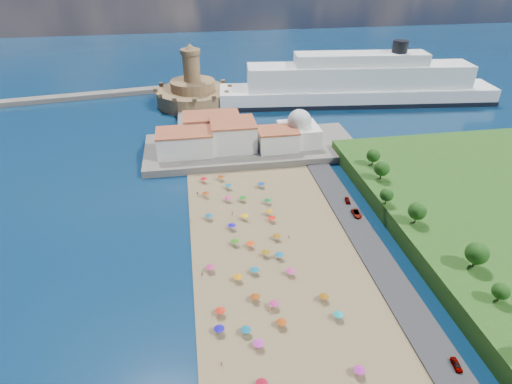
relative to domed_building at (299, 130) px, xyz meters
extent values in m
plane|color=#071938|center=(-30.00, -71.00, -8.97)|extent=(700.00, 700.00, 0.00)
cube|color=#59544C|center=(-20.00, 2.00, -7.47)|extent=(90.00, 36.00, 3.00)
cube|color=#59544C|center=(-42.00, 37.00, -7.77)|extent=(18.00, 70.00, 2.40)
cube|color=#59544C|center=(-140.00, 82.00, -7.67)|extent=(199.03, 34.77, 2.60)
cube|color=silver|center=(-48.00, -2.00, -1.47)|extent=(22.00, 14.00, 9.00)
cube|color=silver|center=(-28.00, 0.00, -0.47)|extent=(18.00, 16.00, 11.00)
cube|color=silver|center=(-10.00, -4.00, -1.97)|extent=(16.00, 12.00, 8.00)
cube|color=silver|center=(-36.00, 12.00, -0.97)|extent=(24.00, 14.00, 10.00)
cube|color=silver|center=(0.00, 0.00, -1.97)|extent=(16.00, 16.00, 8.00)
sphere|color=silver|center=(0.00, 0.00, 4.03)|extent=(10.00, 10.00, 10.00)
cylinder|color=silver|center=(0.00, 0.00, 7.83)|extent=(1.20, 1.20, 1.60)
cylinder|color=#937049|center=(-42.00, 67.00, -4.97)|extent=(40.00, 40.00, 8.00)
cylinder|color=#937049|center=(-42.00, 67.00, 1.53)|extent=(24.00, 24.00, 5.00)
cylinder|color=#937049|center=(-42.00, 67.00, 11.03)|extent=(9.00, 9.00, 14.00)
cylinder|color=#937049|center=(-42.00, 67.00, 19.23)|extent=(10.40, 10.40, 2.40)
cone|color=#937049|center=(-42.00, 67.00, 21.93)|extent=(6.00, 6.00, 3.00)
cube|color=black|center=(46.95, 54.39, -7.76)|extent=(152.84, 37.24, 2.44)
cube|color=white|center=(46.95, 54.39, -4.46)|extent=(151.80, 36.75, 9.02)
cube|color=white|center=(46.95, 54.39, 6.06)|extent=(121.48, 29.80, 12.03)
cube|color=white|center=(46.95, 54.39, 15.08)|extent=(71.21, 20.87, 6.01)
cylinder|color=black|center=(66.90, 52.41, 21.10)|extent=(8.02, 8.02, 6.01)
cylinder|color=gray|center=(-41.94, -22.97, -7.72)|extent=(0.07, 0.07, 2.00)
cone|color=red|center=(-41.94, -22.97, -6.82)|extent=(2.50, 2.50, 0.60)
cylinder|color=gray|center=(-36.61, -96.18, -7.72)|extent=(0.07, 0.07, 2.00)
cone|color=#0D5F7D|center=(-36.61, -96.18, -6.82)|extent=(2.50, 2.50, 0.60)
cylinder|color=gray|center=(-31.34, -76.16, -7.72)|extent=(0.07, 0.07, 2.00)
cone|color=#0F6791|center=(-31.34, -76.16, -6.82)|extent=(2.50, 2.50, 0.60)
cylinder|color=gray|center=(-14.23, -95.24, -7.72)|extent=(0.07, 0.07, 2.00)
cone|color=#109594|center=(-14.23, -95.24, -6.82)|extent=(2.50, 2.50, 0.60)
cylinder|color=gray|center=(-43.11, -73.24, -7.72)|extent=(0.07, 0.07, 2.00)
cone|color=#B32664|center=(-43.11, -73.24, -6.82)|extent=(2.50, 2.50, 0.60)
cylinder|color=gray|center=(-32.79, -86.17, -7.72)|extent=(0.07, 0.07, 2.00)
cone|color=#953D0D|center=(-32.79, -86.17, -6.82)|extent=(2.50, 2.50, 0.60)
cylinder|color=gray|center=(-28.65, -89.27, -7.72)|extent=(0.07, 0.07, 2.00)
cone|color=#B8276F|center=(-28.65, -89.27, -6.82)|extent=(2.50, 2.50, 0.60)
cone|color=#A30D24|center=(-35.43, -110.29, -6.82)|extent=(2.50, 2.50, 0.60)
cylinder|color=gray|center=(-29.43, -38.74, -7.72)|extent=(0.07, 0.07, 2.00)
cone|color=#1C7F16|center=(-29.43, -38.74, -6.82)|extent=(2.50, 2.50, 0.60)
cylinder|color=gray|center=(-35.45, -22.57, -7.72)|extent=(0.07, 0.07, 2.00)
cone|color=#8E380C|center=(-35.45, -22.57, -6.82)|extent=(2.50, 2.50, 0.60)
cylinder|color=gray|center=(-42.63, -94.90, -7.72)|extent=(0.07, 0.07, 2.00)
cone|color=#160CA6|center=(-42.63, -94.90, -6.82)|extent=(2.50, 2.50, 0.60)
cylinder|color=gray|center=(-30.71, -64.61, -7.72)|extent=(0.07, 0.07, 2.00)
cone|color=#FF3F0B|center=(-30.71, -64.61, -6.82)|extent=(2.50, 2.50, 0.60)
cylinder|color=gray|center=(-30.39, -49.94, -7.72)|extent=(0.07, 0.07, 2.00)
cone|color=#EDAB0C|center=(-30.39, -49.94, -6.82)|extent=(2.50, 2.50, 0.60)
cylinder|color=gray|center=(-23.39, -71.00, -7.72)|extent=(0.07, 0.07, 2.00)
cone|color=#0F6291|center=(-23.39, -71.00, -6.82)|extent=(2.50, 2.50, 0.60)
cylinder|color=gray|center=(-21.93, -78.31, -7.72)|extent=(0.07, 0.07, 2.00)
cone|color=#C52A7C|center=(-21.93, -78.31, -6.82)|extent=(2.50, 2.50, 0.60)
cylinder|color=gray|center=(-41.71, -47.93, -7.72)|extent=(0.07, 0.07, 2.00)
cone|color=#0D5980|center=(-41.71, -47.93, -6.82)|extent=(2.50, 2.50, 0.60)
cylinder|color=gray|center=(-15.87, -88.93, -7.72)|extent=(0.07, 0.07, 2.00)
cone|color=#8B520C|center=(-15.87, -88.93, -6.82)|extent=(2.50, 2.50, 0.60)
cylinder|color=gray|center=(-41.90, -33.70, -7.72)|extent=(0.07, 0.07, 2.00)
cone|color=#9A3E0E|center=(-41.90, -33.70, -6.82)|extent=(2.50, 2.50, 0.60)
cylinder|color=gray|center=(-35.08, -54.57, -7.72)|extent=(0.07, 0.07, 2.00)
cone|color=#1C0EB8|center=(-35.08, -54.57, -6.82)|extent=(2.50, 2.50, 0.60)
cylinder|color=gray|center=(-21.24, -41.79, -7.72)|extent=(0.07, 0.07, 2.00)
cone|color=#136D31|center=(-21.24, -41.79, -6.82)|extent=(2.50, 2.50, 0.60)
cylinder|color=gray|center=(-34.50, -37.96, -7.72)|extent=(0.07, 0.07, 2.00)
cone|color=#CB2B72|center=(-34.50, -37.96, -6.82)|extent=(2.50, 2.50, 0.60)
cylinder|color=gray|center=(-27.01, -69.30, -7.72)|extent=(0.07, 0.07, 2.00)
cone|color=#87630C|center=(-27.01, -69.30, -6.82)|extent=(2.50, 2.50, 0.60)
cylinder|color=gray|center=(-14.91, -110.53, -7.72)|extent=(0.07, 0.07, 2.00)
cone|color=#A92490|center=(-14.91, -110.53, -6.82)|extent=(2.50, 2.50, 0.60)
cylinder|color=gray|center=(-28.12, -95.30, -7.72)|extent=(0.07, 0.07, 2.00)
cone|color=#A6410D|center=(-28.12, -95.30, -6.82)|extent=(2.50, 2.50, 0.60)
cylinder|color=gray|center=(-41.89, -89.41, -7.72)|extent=(0.07, 0.07, 2.00)
cone|color=red|center=(-41.89, -89.41, -6.82)|extent=(2.50, 2.50, 0.60)
cylinder|color=gray|center=(-36.20, -78.28, -7.72)|extent=(0.07, 0.07, 2.00)
cone|color=orange|center=(-36.20, -78.28, -6.82)|extent=(2.50, 2.50, 0.60)
cylinder|color=gray|center=(-21.58, -30.34, -7.72)|extent=(0.07, 0.07, 2.00)
cone|color=#0B418F|center=(-21.58, -30.34, -6.82)|extent=(2.50, 2.50, 0.60)
cylinder|color=gray|center=(-34.40, -100.45, -7.72)|extent=(0.07, 0.07, 2.00)
cone|color=#BA27A8|center=(-34.40, -100.45, -6.82)|extent=(2.50, 2.50, 0.60)
cylinder|color=gray|center=(-33.45, -29.44, -7.72)|extent=(0.07, 0.07, 2.00)
cone|color=#0F6990|center=(-33.45, -29.44, -6.82)|extent=(2.50, 2.50, 0.60)
cylinder|color=gray|center=(-22.31, -62.21, -7.72)|extent=(0.07, 0.07, 2.00)
cone|color=#8C570C|center=(-22.31, -62.21, -6.82)|extent=(2.50, 2.50, 0.60)
cylinder|color=gray|center=(-21.87, -52.53, -7.72)|extent=(0.07, 0.07, 2.00)
cone|color=#FF1C0B|center=(-21.87, -52.53, -6.82)|extent=(2.50, 2.50, 0.60)
cylinder|color=gray|center=(-22.04, -48.70, -7.72)|extent=(0.07, 0.07, 2.00)
cone|color=#CB850B|center=(-22.04, -48.70, -6.82)|extent=(2.50, 2.50, 0.60)
cylinder|color=gray|center=(-35.07, -62.75, -7.72)|extent=(0.07, 0.07, 2.00)
cone|color=#2E8217|center=(-35.07, -62.75, -6.82)|extent=(2.50, 2.50, 0.60)
imported|color=tan|center=(-45.44, -74.91, -7.93)|extent=(0.97, 0.91, 1.59)
imported|color=tan|center=(-29.88, -90.17, -7.79)|extent=(0.94, 0.63, 1.87)
imported|color=tan|center=(-18.50, -62.31, -7.94)|extent=(0.68, 0.66, 1.57)
imported|color=tan|center=(-33.93, -46.57, -7.91)|extent=(1.00, 0.99, 1.63)
imported|color=tan|center=(-44.68, -32.35, -7.80)|extent=(1.17, 0.87, 1.85)
imported|color=tan|center=(-42.94, -103.57, -7.92)|extent=(0.49, 0.65, 1.61)
imported|color=tan|center=(-47.35, -48.62, -7.93)|extent=(0.80, 1.13, 1.59)
imported|color=tan|center=(-20.20, -29.07, -7.84)|extent=(0.95, 1.28, 1.76)
imported|color=gray|center=(6.00, -53.99, -7.58)|extent=(2.49, 5.10, 1.40)
imported|color=gray|center=(6.00, -45.66, -7.63)|extent=(2.14, 4.00, 1.29)
imported|color=gray|center=(6.00, -112.32, -7.64)|extent=(1.92, 3.88, 1.27)
cylinder|color=#382314|center=(21.95, -101.00, -1.85)|extent=(0.50, 0.50, 2.25)
sphere|color=#14380F|center=(21.95, -101.00, 0.18)|extent=(4.06, 4.06, 4.06)
cylinder|color=#382314|center=(23.41, -89.06, -1.36)|extent=(0.50, 0.50, 3.22)
sphere|color=#14380F|center=(23.41, -89.06, 1.54)|extent=(5.80, 5.80, 5.80)
cylinder|color=#382314|center=(18.21, -68.04, -1.48)|extent=(0.50, 0.50, 3.00)
sphere|color=#14380F|center=(18.21, -68.04, 1.22)|extent=(5.39, 5.39, 5.39)
cylinder|color=#382314|center=(14.01, -56.60, -1.77)|extent=(0.50, 0.50, 2.41)
sphere|color=#14380F|center=(14.01, -56.60, 0.40)|extent=(4.33, 4.33, 4.33)
cylinder|color=#382314|center=(19.10, -40.94, -1.49)|extent=(0.50, 0.50, 2.97)
sphere|color=#14380F|center=(19.10, -40.94, 1.19)|extent=(5.35, 5.35, 5.35)
cylinder|color=#382314|center=(20.52, -30.16, -1.57)|extent=(0.50, 0.50, 2.80)
sphere|color=#14380F|center=(20.52, -30.16, 0.95)|extent=(5.05, 5.05, 5.05)
camera|label=1|loc=(-45.39, -163.48, 69.76)|focal=30.00mm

